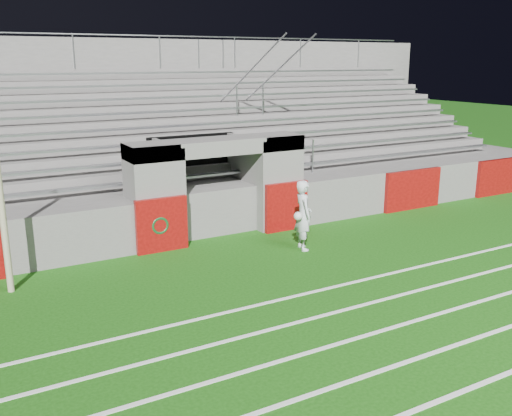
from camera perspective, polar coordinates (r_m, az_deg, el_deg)
ground at (r=12.56m, az=3.28°, el=-6.79°), size 90.00×90.00×0.00m
field_post at (r=12.28m, az=-24.02°, el=-0.61°), size 0.13×0.13×3.25m
field_markings at (r=9.20m, az=21.09°, el=-16.29°), size 28.00×8.09×0.01m
stadium_structure at (r=19.13m, az=-9.72°, el=5.14°), size 26.00×8.48×5.42m
goalkeeper_with_ball at (r=14.05m, az=4.74°, el=-0.72°), size 0.64×0.72×1.75m
hose_coil at (r=14.04m, az=-9.63°, el=-1.41°), size 0.50×0.14×0.61m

